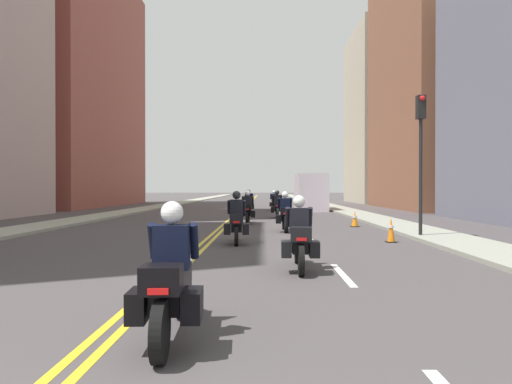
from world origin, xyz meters
The scene contains 21 objects.
ground_plane centered at (0.00, 48.00, 0.00)m, with size 264.00×264.00×0.00m, color #464041.
sidewalk_left centered at (-7.83, 48.00, 0.06)m, with size 2.10×144.00×0.12m, color #989A88.
sidewalk_right centered at (7.83, 48.00, 0.06)m, with size 2.10×144.00×0.12m, color gray.
centreline_yellow_inner centered at (-0.12, 48.00, 0.00)m, with size 0.12×132.00×0.01m, color yellow.
centreline_yellow_outer centered at (0.12, 48.00, 0.00)m, with size 0.12×132.00×0.01m, color yellow.
lane_dashes_white centered at (3.39, 29.00, 0.00)m, with size 0.14×56.40×0.01m.
building_right_1 centered at (16.18, 38.44, 11.38)m, with size 7.40×16.27×22.75m.
building_left_2 centered at (-16.32, 43.26, 11.87)m, with size 7.68×21.26×23.74m.
building_right_2 centered at (16.36, 54.38, 10.24)m, with size 7.76×12.88×20.48m.
motorcycle_0 centered at (0.78, 4.01, 0.64)m, with size 0.78×2.26×1.57m.
motorcycle_1 centered at (2.57, 8.47, 0.65)m, with size 0.77×2.24×1.57m.
motorcycle_2 centered at (0.97, 13.10, 0.66)m, with size 0.78×2.09×1.63m.
motorcycle_3 centered at (2.66, 17.13, 0.64)m, with size 0.76×2.18×1.59m.
motorcycle_4 centered at (1.02, 21.15, 0.65)m, with size 0.76×2.18×1.60m.
motorcycle_5 centered at (2.58, 25.42, 0.65)m, with size 0.76×2.23×1.60m.
motorcycle_6 centered at (0.77, 30.35, 0.66)m, with size 0.78×2.23×1.65m.
motorcycle_7 centered at (2.58, 34.47, 0.65)m, with size 0.78×2.15×1.56m.
traffic_cone_1 centered at (5.85, 13.48, 0.39)m, with size 0.31×0.31×0.79m.
traffic_cone_2 centered at (5.87, 19.43, 0.34)m, with size 0.37×0.37×0.69m.
traffic_light_near centered at (7.18, 14.67, 3.37)m, with size 0.28×0.38×4.89m.
parked_truck centered at (5.38, 34.99, 1.27)m, with size 2.20×6.50×2.80m.
Camera 1 is at (1.84, -1.14, 1.71)m, focal length 32.28 mm.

